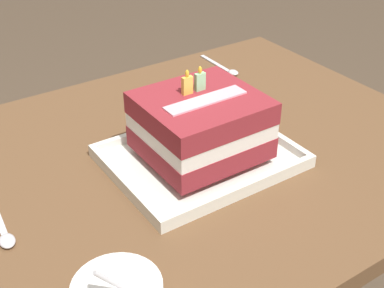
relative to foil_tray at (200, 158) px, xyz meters
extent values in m
cube|color=brown|center=(-0.01, 0.04, -0.02)|extent=(1.03, 0.78, 0.04)
cube|color=brown|center=(0.44, 0.37, -0.39)|extent=(0.06, 0.06, 0.69)
cube|color=silver|center=(0.00, 0.00, 0.00)|extent=(0.33, 0.26, 0.01)
cube|color=silver|center=(0.00, -0.12, 0.01)|extent=(0.33, 0.01, 0.02)
cube|color=silver|center=(0.00, 0.12, 0.01)|extent=(0.33, 0.01, 0.02)
cube|color=silver|center=(-0.16, 0.00, 0.01)|extent=(0.01, 0.24, 0.02)
cube|color=silver|center=(0.16, 0.00, 0.01)|extent=(0.01, 0.24, 0.02)
cube|color=maroon|center=(0.00, 0.00, 0.04)|extent=(0.20, 0.19, 0.04)
cube|color=white|center=(0.00, 0.00, 0.07)|extent=(0.20, 0.19, 0.03)
cube|color=maroon|center=(0.00, 0.00, 0.11)|extent=(0.20, 0.19, 0.04)
cube|color=beige|center=(0.00, -0.01, 0.13)|extent=(0.15, 0.03, 0.00)
cube|color=#EFC64C|center=(-0.01, 0.03, 0.14)|extent=(0.02, 0.01, 0.03)
ellipsoid|color=yellow|center=(-0.01, 0.03, 0.16)|extent=(0.01, 0.01, 0.01)
cube|color=#99DB9E|center=(0.02, 0.03, 0.14)|extent=(0.02, 0.01, 0.03)
ellipsoid|color=yellow|center=(0.02, 0.03, 0.16)|extent=(0.01, 0.01, 0.01)
cylinder|color=silver|center=(-0.29, -0.24, 0.06)|extent=(0.06, 0.02, 0.07)
ellipsoid|color=silver|center=(0.28, 0.27, 0.00)|extent=(0.02, 0.03, 0.01)
cube|color=silver|center=(0.28, 0.34, 0.00)|extent=(0.01, 0.12, 0.00)
ellipsoid|color=silver|center=(-0.36, -0.02, 0.00)|extent=(0.03, 0.04, 0.01)
camera|label=1|loc=(-0.46, -0.66, 0.54)|focal=49.04mm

